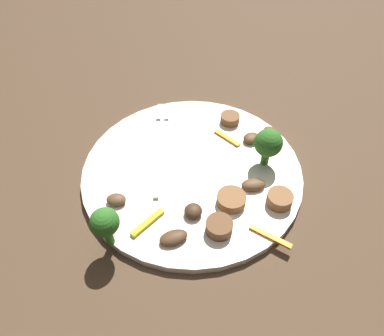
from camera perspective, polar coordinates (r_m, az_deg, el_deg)
ground_plane at (r=0.46m, az=0.00°, el=-0.85°), size 1.40×1.40×0.00m
plate at (r=0.46m, az=0.00°, el=-0.43°), size 0.28×0.28×0.01m
fork at (r=0.50m, az=-5.01°, el=4.73°), size 0.18×0.02×0.00m
broccoli_floret_0 at (r=0.37m, az=-13.79°, el=-8.58°), size 0.03×0.03×0.05m
broccoli_floret_1 at (r=0.45m, az=12.11°, el=3.84°), size 0.04×0.04×0.05m
sausage_slice_0 at (r=0.52m, az=6.11°, el=7.87°), size 0.04×0.04×0.01m
sausage_slice_1 at (r=0.40m, az=4.38°, el=-9.34°), size 0.03×0.03×0.01m
sausage_slice_2 at (r=0.42m, az=6.31°, el=-5.03°), size 0.04×0.04×0.01m
sausage_slice_3 at (r=0.43m, az=13.86°, el=-4.84°), size 0.04×0.04×0.01m
mushroom_0 at (r=0.43m, az=-12.05°, el=-4.97°), size 0.02×0.02×0.01m
mushroom_1 at (r=0.41m, az=-0.21°, el=-6.89°), size 0.03×0.03×0.01m
mushroom_2 at (r=0.39m, az=-2.98°, el=-11.06°), size 0.03×0.04×0.01m
mushroom_3 at (r=0.44m, az=9.79°, el=-2.63°), size 0.02×0.03×0.01m
mushroom_4 at (r=0.51m, az=12.66°, el=5.44°), size 0.04×0.03×0.01m
mushroom_5 at (r=0.50m, az=9.52°, el=4.76°), size 0.03×0.03×0.01m
pepper_strip_0 at (r=0.40m, az=12.45°, el=-10.67°), size 0.03×0.04×0.00m
pepper_strip_1 at (r=0.41m, az=-7.13°, el=-8.65°), size 0.04×0.04×0.00m
pepper_strip_2 at (r=0.50m, az=5.67°, el=4.80°), size 0.04×0.03×0.00m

